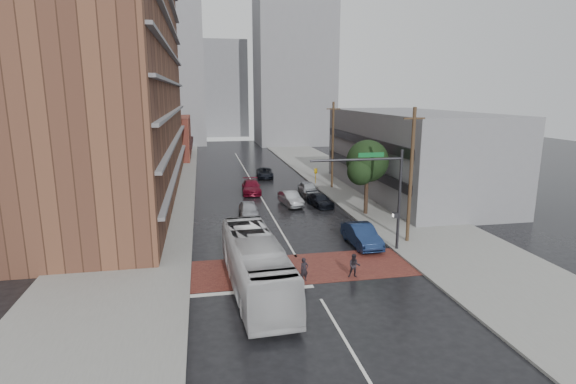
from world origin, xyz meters
TOP-DOWN VIEW (x-y plane):
  - ground at (0.00, 0.00)m, footprint 160.00×160.00m
  - crosswalk at (0.00, 0.50)m, footprint 14.00×5.00m
  - sidewalk_west at (-11.50, 25.00)m, footprint 9.00×90.00m
  - sidewalk_east at (11.50, 25.00)m, footprint 9.00×90.00m
  - apartment_block at (-14.00, 24.00)m, footprint 10.00×44.00m
  - storefront_west at (-12.00, 54.00)m, footprint 8.00×16.00m
  - building_east at (16.50, 20.00)m, footprint 11.00×26.00m
  - distant_tower_west at (-14.00, 78.00)m, footprint 18.00×16.00m
  - distant_tower_east at (14.00, 72.00)m, footprint 16.00×14.00m
  - distant_tower_center at (0.00, 95.00)m, footprint 12.00×10.00m
  - street_tree at (8.52, 12.03)m, footprint 4.20×4.10m
  - signal_mast at (5.85, 2.50)m, footprint 6.50×0.30m
  - utility_pole_near at (8.80, 4.00)m, footprint 1.60×0.26m
  - utility_pole_far at (8.80, 24.00)m, footprint 1.60×0.26m
  - transit_bus at (-3.31, -2.24)m, footprint 3.21×11.34m
  - pedestrian_a at (-0.37, -1.50)m, footprint 0.61×0.48m
  - pedestrian_b at (2.73, -1.50)m, footprint 0.85×0.74m
  - car_travel_a at (-2.14, 13.08)m, footprint 1.88×4.33m
  - car_travel_b at (2.43, 16.74)m, footprint 2.07×4.40m
  - car_travel_c at (-0.79, 23.12)m, footprint 2.27×5.05m
  - suv_travel at (2.00, 32.27)m, footprint 2.50×4.73m
  - car_parked_near at (5.20, 4.00)m, footprint 1.81×4.83m
  - car_parked_mid at (5.25, 16.00)m, footprint 2.29×4.30m
  - car_parked_far at (5.20, 20.71)m, footprint 1.81×4.45m

SIDE VIEW (x-z plane):
  - ground at x=0.00m, z-range 0.00..0.00m
  - crosswalk at x=0.00m, z-range 0.00..0.02m
  - sidewalk_west at x=-11.50m, z-range 0.00..0.15m
  - sidewalk_east at x=11.50m, z-range 0.00..0.15m
  - car_parked_mid at x=5.25m, z-range 0.00..1.19m
  - suv_travel at x=2.00m, z-range 0.00..1.27m
  - car_travel_b at x=2.43m, z-range 0.00..1.39m
  - car_travel_c at x=-0.79m, z-range 0.00..1.44m
  - car_travel_a at x=-2.14m, z-range 0.00..1.46m
  - pedestrian_a at x=-0.37m, z-range 0.00..1.46m
  - pedestrian_b at x=2.73m, z-range 0.00..1.49m
  - car_parked_far at x=5.20m, z-range 0.00..1.51m
  - car_parked_near at x=5.20m, z-range 0.00..1.58m
  - transit_bus at x=-3.31m, z-range 0.00..3.13m
  - storefront_west at x=-12.00m, z-range 0.00..7.00m
  - building_east at x=16.50m, z-range 0.00..9.00m
  - signal_mast at x=5.85m, z-range 1.13..8.33m
  - street_tree at x=8.52m, z-range 1.28..8.18m
  - utility_pole_near at x=8.80m, z-range 0.14..10.14m
  - utility_pole_far at x=8.80m, z-range 0.14..10.14m
  - distant_tower_center at x=0.00m, z-range 0.00..24.00m
  - apartment_block at x=-14.00m, z-range 0.00..28.00m
  - distant_tower_west at x=-14.00m, z-range 0.00..32.00m
  - distant_tower_east at x=14.00m, z-range 0.00..36.00m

